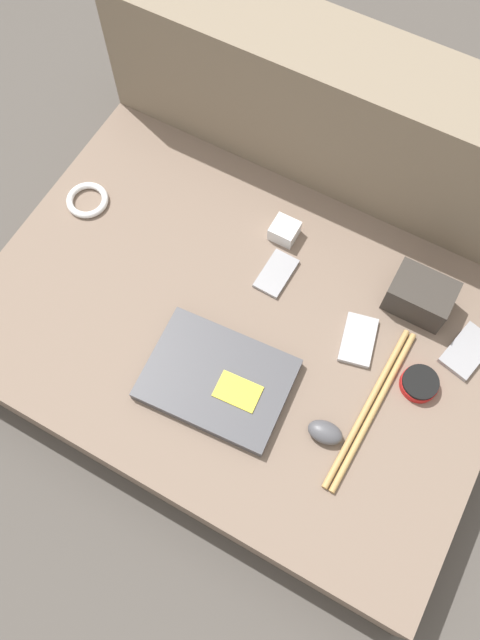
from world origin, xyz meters
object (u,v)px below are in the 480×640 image
(laptop, at_px, (218,379))
(charger_brick, at_px, (284,231))
(phone_silver, at_px, (467,351))
(phone_black, at_px, (358,340))
(computer_mouse, at_px, (325,432))
(phone_small, at_px, (276,274))
(speaker_puck, at_px, (420,383))
(camera_pouch, at_px, (420,296))

(laptop, bearing_deg, charger_brick, 91.76)
(phone_silver, bearing_deg, phone_black, -144.15)
(computer_mouse, relative_size, phone_small, 0.70)
(phone_silver, bearing_deg, computer_mouse, -108.30)
(speaker_puck, bearing_deg, phone_small, 167.03)
(phone_silver, xyz_separation_m, phone_small, (-0.44, -0.03, -0.00))
(laptop, distance_m, phone_silver, 0.53)
(laptop, relative_size, camera_pouch, 2.33)
(computer_mouse, bearing_deg, phone_black, 90.21)
(laptop, xyz_separation_m, charger_brick, (-0.04, 0.38, 0.01))
(laptop, xyz_separation_m, phone_silver, (0.43, 0.31, -0.01))
(speaker_puck, bearing_deg, phone_black, 168.81)
(computer_mouse, relative_size, phone_silver, 0.58)
(camera_pouch, distance_m, charger_brick, 0.33)
(laptop, distance_m, charger_brick, 0.38)
(speaker_puck, height_order, phone_silver, speaker_puck)
(laptop, height_order, phone_silver, laptop)
(phone_black, bearing_deg, laptop, -147.54)
(phone_silver, height_order, phone_small, phone_silver)
(laptop, bearing_deg, phone_silver, 31.49)
(speaker_puck, relative_size, charger_brick, 1.33)
(phone_silver, bearing_deg, camera_pouch, 172.55)
(laptop, height_order, computer_mouse, computer_mouse)
(camera_pouch, bearing_deg, charger_brick, 177.26)
(speaker_puck, distance_m, phone_silver, 0.13)
(speaker_puck, distance_m, phone_small, 0.39)
(laptop, xyz_separation_m, speaker_puck, (0.37, 0.19, 0.00))
(computer_mouse, bearing_deg, charger_brick, 120.86)
(phone_black, bearing_deg, phone_small, 152.66)
(phone_black, bearing_deg, phone_silver, 9.38)
(phone_small, bearing_deg, computer_mouse, -45.64)
(phone_silver, height_order, charger_brick, charger_brick)
(phone_small, bearing_deg, charger_brick, 109.40)
(charger_brick, bearing_deg, phone_small, -72.35)
(speaker_puck, bearing_deg, laptop, -152.37)
(computer_mouse, distance_m, phone_small, 0.37)
(phone_silver, xyz_separation_m, camera_pouch, (-0.14, 0.05, 0.03))
(phone_black, bearing_deg, computer_mouse, -96.61)
(phone_silver, bearing_deg, phone_small, -162.67)
(camera_pouch, bearing_deg, phone_black, -117.91)
(laptop, bearing_deg, computer_mouse, -2.93)
(laptop, height_order, charger_brick, charger_brick)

